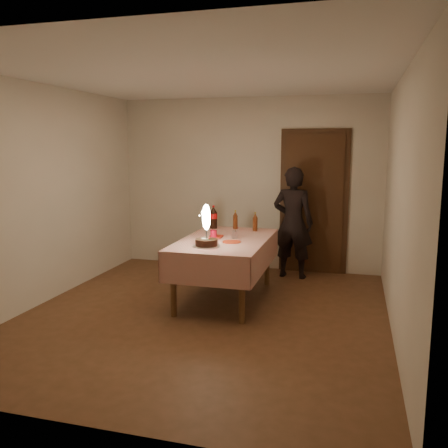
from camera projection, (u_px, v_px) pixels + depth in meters
The scene contains 12 objects.
ground at pixel (204, 315), 5.31m from camera, with size 4.00×4.50×0.01m, color brown.
room_shell at pixel (208, 167), 5.11m from camera, with size 4.04×4.54×2.62m.
dining_table at pixel (225, 247), 5.78m from camera, with size 1.02×1.72×0.76m.
birthday_cake at pixel (206, 235), 5.33m from camera, with size 0.31×0.31×0.48m.
red_plate at pixel (232, 242), 5.57m from camera, with size 0.22×0.22×0.01m, color red.
red_cup at pixel (214, 234), 5.81m from camera, with size 0.08×0.08×0.10m, color #AA0B25.
clear_cup at pixel (235, 235), 5.80m from camera, with size 0.07×0.07×0.09m, color white.
napkin_stack at pixel (216, 236), 5.87m from camera, with size 0.15×0.15×0.02m, color #AE2513.
cola_bottle at pixel (213, 217), 6.49m from camera, with size 0.10×0.10×0.32m.
amber_bottle_left at pixel (235, 220), 6.46m from camera, with size 0.06×0.06×0.25m.
amber_bottle_right at pixel (255, 222), 6.28m from camera, with size 0.06×0.06×0.25m.
photographer at pixel (293, 222), 6.75m from camera, with size 0.62×0.47×1.59m.
Camera 1 is at (1.58, -4.83, 1.88)m, focal length 38.00 mm.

